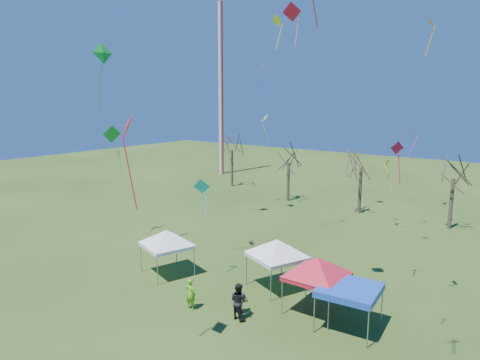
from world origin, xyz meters
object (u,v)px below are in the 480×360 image
object	(u,v)px
tent_white_mid	(277,243)
person_dark	(239,301)
tree_0	(232,137)
tree_3	(455,160)
person_green	(191,294)
tent_white_west	(167,233)
tree_2	(362,151)
tent_red	(317,261)
tree_1	(289,149)
person_grey	(240,299)
tent_blue	(350,290)
radio_mast	(221,90)

from	to	relation	value
tent_white_mid	person_dark	world-z (taller)	tent_white_mid
tree_0	tree_3	size ratio (longest dim) A/B	1.07
tent_white_mid	person_green	world-z (taller)	tent_white_mid
tree_3	tent_white_west	size ratio (longest dim) A/B	2.14
tree_2	person_green	xyz separation A→B (m)	(0.22, -24.84, -5.41)
tent_red	person_green	xyz separation A→B (m)	(-5.62, -3.75, -1.99)
tree_0	tree_3	distance (m)	27.09
tree_1	tree_3	distance (m)	16.81
tree_0	tent_white_west	size ratio (longest dim) A/B	2.28
person_grey	tree_1	bearing A→B (deg)	-69.18
tent_white_mid	tent_blue	bearing A→B (deg)	-18.77
tent_white_west	tent_blue	distance (m)	12.19
tree_0	tent_red	bearing A→B (deg)	-44.73
tent_white_west	tent_white_mid	size ratio (longest dim) A/B	0.99
radio_mast	person_grey	xyz separation A→B (m)	(28.31, -33.29, -11.68)
person_grey	person_green	bearing A→B (deg)	21.27
tent_white_west	tent_red	distance (m)	10.19
tent_white_west	person_grey	distance (m)	7.37
tent_red	person_green	world-z (taller)	tent_red
tent_red	tent_blue	bearing A→B (deg)	-14.30
tree_1	person_grey	bearing A→B (deg)	-65.17
person_grey	tent_blue	bearing A→B (deg)	-162.27
tent_red	tent_white_mid	bearing A→B (deg)	158.57
tree_1	tent_blue	world-z (taller)	tree_1
tent_white_mid	radio_mast	bearing A→B (deg)	133.78
radio_mast	tent_red	world-z (taller)	radio_mast
tent_white_mid	tent_red	size ratio (longest dim) A/B	0.93
person_green	person_dark	bearing A→B (deg)	-166.11
person_grey	person_dark	distance (m)	0.57
tent_white_west	tree_0	bearing A→B (deg)	119.35
tree_0	tent_white_mid	size ratio (longest dim) A/B	2.26
radio_mast	tent_white_west	distance (m)	39.57
radio_mast	tree_0	world-z (taller)	radio_mast
tent_white_west	tent_blue	size ratio (longest dim) A/B	1.22
tree_1	tent_white_mid	distance (m)	23.05
person_dark	tent_white_mid	bearing A→B (deg)	-75.86
tent_blue	tent_red	bearing A→B (deg)	165.70
tree_2	tent_white_mid	bearing A→B (deg)	-82.65
tree_0	tent_blue	world-z (taller)	tree_0
tent_white_mid	tent_red	distance (m)	3.53
tent_white_west	tent_white_mid	bearing A→B (deg)	19.73
tree_3	tree_1	bearing A→B (deg)	177.94
tent_red	person_green	size ratio (longest dim) A/B	2.30
tent_blue	person_grey	xyz separation A→B (m)	(-5.19, -2.07, -1.20)
tree_1	tent_white_west	size ratio (longest dim) A/B	2.04
tree_1	tent_red	distance (m)	25.83
tree_0	tent_white_west	distance (m)	29.20
tent_white_mid	tree_1	bearing A→B (deg)	118.63
tree_2	person_grey	size ratio (longest dim) A/B	5.01
tree_0	tent_white_mid	bearing A→B (deg)	-47.30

